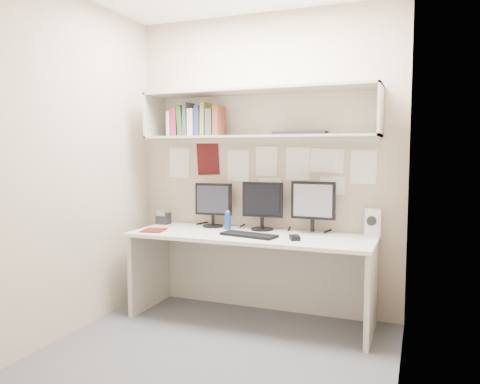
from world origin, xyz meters
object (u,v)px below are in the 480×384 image
at_px(monitor_left, 213,203).
at_px(desk, 251,277).
at_px(keyboard, 249,235).
at_px(maroon_notebook, 154,230).
at_px(monitor_center, 262,203).
at_px(speaker, 372,223).
at_px(desk_phone, 163,218).
at_px(monitor_right, 313,205).

bearing_deg(monitor_left, desk, -31.77).
height_order(keyboard, maroon_notebook, keyboard).
height_order(desk, monitor_center, monitor_center).
height_order(monitor_left, maroon_notebook, monitor_left).
relative_size(speaker, desk_phone, 1.59).
bearing_deg(desk, monitor_left, 153.51).
bearing_deg(maroon_notebook, monitor_right, 6.03).
relative_size(monitor_right, desk_phone, 3.08).
bearing_deg(monitor_right, desk_phone, -177.57).
bearing_deg(monitor_right, desk, -153.57).
distance_m(monitor_left, desk_phone, 0.53).
bearing_deg(speaker, keyboard, -174.52).
distance_m(monitor_right, keyboard, 0.60).
bearing_deg(monitor_left, desk_phone, 178.27).
relative_size(monitor_center, speaker, 1.87).
distance_m(desk, keyboard, 0.39).
xyz_separation_m(monitor_left, monitor_center, (0.46, -0.00, 0.01)).
bearing_deg(desk, monitor_right, 25.26).
height_order(keyboard, desk_phone, desk_phone).
bearing_deg(maroon_notebook, keyboard, -7.12).
distance_m(desk, monitor_right, 0.79).
bearing_deg(monitor_center, desk, -98.23).
height_order(monitor_right, speaker, monitor_right).
bearing_deg(monitor_left, maroon_notebook, -139.30).
bearing_deg(monitor_center, speaker, -0.72).
bearing_deg(keyboard, monitor_center, 101.48).
xyz_separation_m(desk, maroon_notebook, (-0.82, -0.17, 0.37)).
relative_size(keyboard, speaker, 2.07).
bearing_deg(monitor_right, keyboard, -141.59).
distance_m(monitor_right, desk_phone, 1.42).
height_order(monitor_right, keyboard, monitor_right).
bearing_deg(monitor_center, monitor_right, -2.00).
bearing_deg(desk_phone, desk, -13.24).
relative_size(desk, desk_phone, 14.36).
distance_m(monitor_center, monitor_right, 0.44).
relative_size(keyboard, desk_phone, 3.29).
xyz_separation_m(monitor_center, keyboard, (-0.00, -0.34, -0.22)).
height_order(monitor_center, maroon_notebook, monitor_center).
xyz_separation_m(monitor_right, maroon_notebook, (-1.28, -0.39, -0.23)).
bearing_deg(desk, desk_phone, 168.66).
height_order(keyboard, speaker, speaker).
distance_m(keyboard, maroon_notebook, 0.84).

